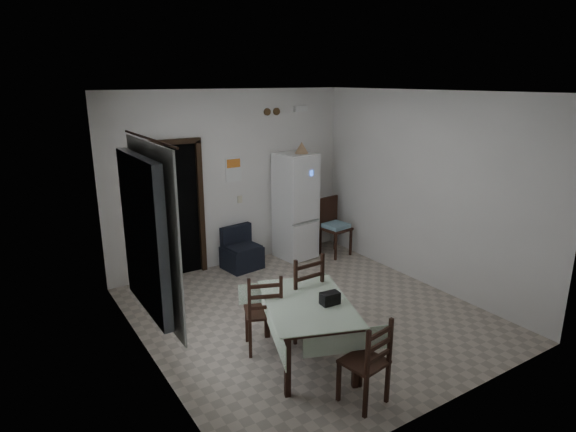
# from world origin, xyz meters

# --- Properties ---
(ground) EXTENTS (4.50, 4.50, 0.00)m
(ground) POSITION_xyz_m (0.00, 0.00, 0.00)
(ground) COLOR #A69988
(ground) RESTS_ON ground
(ceiling) EXTENTS (4.20, 4.50, 0.02)m
(ceiling) POSITION_xyz_m (0.00, 0.00, 2.90)
(ceiling) COLOR white
(ceiling) RESTS_ON ground
(wall_back) EXTENTS (4.20, 0.02, 2.90)m
(wall_back) POSITION_xyz_m (0.00, 2.25, 1.45)
(wall_back) COLOR silver
(wall_back) RESTS_ON ground
(wall_front) EXTENTS (4.20, 0.02, 2.90)m
(wall_front) POSITION_xyz_m (0.00, -2.25, 1.45)
(wall_front) COLOR silver
(wall_front) RESTS_ON ground
(wall_left) EXTENTS (0.02, 4.50, 2.90)m
(wall_left) POSITION_xyz_m (-2.10, 0.00, 1.45)
(wall_left) COLOR silver
(wall_left) RESTS_ON ground
(wall_right) EXTENTS (0.02, 4.50, 2.90)m
(wall_right) POSITION_xyz_m (2.10, 0.00, 1.45)
(wall_right) COLOR silver
(wall_right) RESTS_ON ground
(doorway) EXTENTS (1.06, 0.52, 2.22)m
(doorway) POSITION_xyz_m (-1.05, 2.45, 1.06)
(doorway) COLOR black
(doorway) RESTS_ON ground
(window_recess) EXTENTS (0.10, 1.20, 1.60)m
(window_recess) POSITION_xyz_m (-2.15, -0.20, 1.55)
(window_recess) COLOR silver
(window_recess) RESTS_ON ground
(curtain) EXTENTS (0.02, 1.45, 1.85)m
(curtain) POSITION_xyz_m (-2.04, -0.20, 1.55)
(curtain) COLOR silver
(curtain) RESTS_ON ground
(curtain_rod) EXTENTS (0.02, 1.60, 0.02)m
(curtain_rod) POSITION_xyz_m (-2.03, -0.20, 2.50)
(curtain_rod) COLOR black
(curtain_rod) RESTS_ON ground
(calendar) EXTENTS (0.28, 0.02, 0.40)m
(calendar) POSITION_xyz_m (0.05, 2.24, 1.62)
(calendar) COLOR white
(calendar) RESTS_ON ground
(calendar_image) EXTENTS (0.24, 0.01, 0.14)m
(calendar_image) POSITION_xyz_m (0.05, 2.23, 1.72)
(calendar_image) COLOR orange
(calendar_image) RESTS_ON ground
(light_switch) EXTENTS (0.08, 0.02, 0.12)m
(light_switch) POSITION_xyz_m (0.15, 2.24, 1.10)
(light_switch) COLOR beige
(light_switch) RESTS_ON ground
(vent_left) EXTENTS (0.12, 0.03, 0.12)m
(vent_left) POSITION_xyz_m (0.70, 2.23, 2.52)
(vent_left) COLOR #513A20
(vent_left) RESTS_ON ground
(vent_right) EXTENTS (0.12, 0.03, 0.12)m
(vent_right) POSITION_xyz_m (0.88, 2.23, 2.52)
(vent_right) COLOR #513A20
(vent_right) RESTS_ON ground
(emergency_light) EXTENTS (0.25, 0.07, 0.09)m
(emergency_light) POSITION_xyz_m (1.35, 2.21, 2.55)
(emergency_light) COLOR white
(emergency_light) RESTS_ON ground
(fridge) EXTENTS (0.66, 0.66, 1.84)m
(fridge) POSITION_xyz_m (1.07, 1.93, 0.92)
(fridge) COLOR white
(fridge) RESTS_ON ground
(tan_cone) EXTENTS (0.24, 0.24, 0.19)m
(tan_cone) POSITION_xyz_m (1.14, 1.86, 1.94)
(tan_cone) COLOR #A6815C
(tan_cone) RESTS_ON fridge
(navy_seat) EXTENTS (0.64, 0.63, 0.69)m
(navy_seat) POSITION_xyz_m (0.01, 1.93, 0.35)
(navy_seat) COLOR black
(navy_seat) RESTS_ON ground
(corner_chair) EXTENTS (0.51, 0.51, 1.03)m
(corner_chair) POSITION_xyz_m (1.71, 1.60, 0.52)
(corner_chair) COLOR black
(corner_chair) RESTS_ON ground
(dining_table) EXTENTS (1.31, 1.59, 0.71)m
(dining_table) POSITION_xyz_m (-0.64, -0.89, 0.35)
(dining_table) COLOR #B5CAAD
(dining_table) RESTS_ON ground
(black_bag) EXTENTS (0.21, 0.14, 0.13)m
(black_bag) POSITION_xyz_m (-0.46, -1.06, 0.77)
(black_bag) COLOR black
(black_bag) RESTS_ON dining_table
(dining_chair_far_left) EXTENTS (0.54, 0.54, 0.96)m
(dining_chair_far_left) POSITION_xyz_m (-0.92, -0.42, 0.48)
(dining_chair_far_left) COLOR black
(dining_chair_far_left) RESTS_ON ground
(dining_chair_far_right) EXTENTS (0.47, 0.47, 1.07)m
(dining_chair_far_right) POSITION_xyz_m (-0.38, -0.35, 0.53)
(dining_chair_far_right) COLOR black
(dining_chair_far_right) RESTS_ON ground
(dining_chair_near_head) EXTENTS (0.45, 0.45, 0.91)m
(dining_chair_near_head) POSITION_xyz_m (-0.60, -1.79, 0.45)
(dining_chair_near_head) COLOR black
(dining_chair_near_head) RESTS_ON ground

